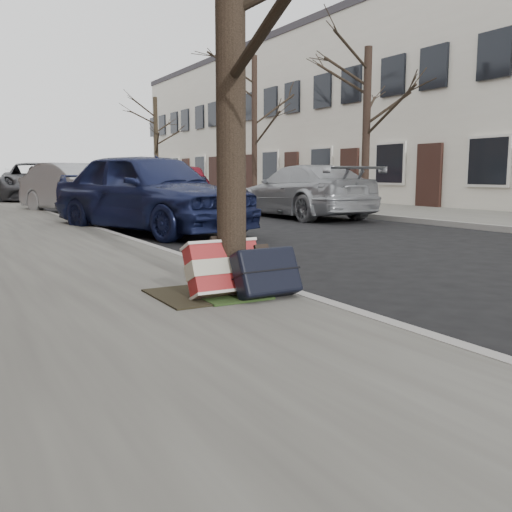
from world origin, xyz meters
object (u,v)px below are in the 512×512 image
car_near_front (150,192)px  car_near_mid (79,189)px  suitcase_red (224,269)px  suitcase_navy (267,272)px

car_near_front → car_near_mid: (-0.10, 5.72, -0.07)m
car_near_front → car_near_mid: 5.72m
car_near_mid → car_near_front: bearing=-105.8°
suitcase_red → car_near_front: car_near_front is taller
suitcase_red → car_near_front: bearing=75.0°
suitcase_red → suitcase_navy: 0.36m
car_near_front → suitcase_red: bearing=-121.4°
suitcase_navy → car_near_front: size_ratio=0.12×
suitcase_red → suitcase_navy: suitcase_red is taller
suitcase_red → car_near_mid: size_ratio=0.14×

